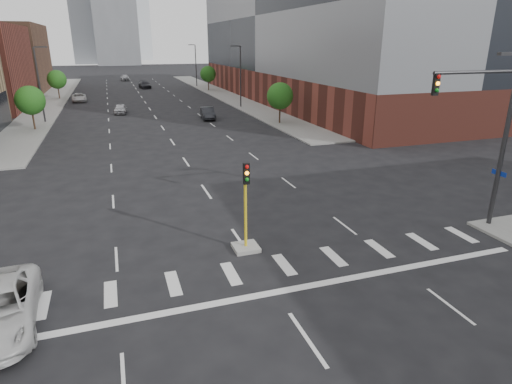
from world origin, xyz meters
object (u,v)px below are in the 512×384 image
mast_arm_signal (494,124)px  car_near_left (120,109)px  car_far_left (79,98)px  car_distant (125,77)px  median_traffic_signal (246,231)px  car_mid_right (208,113)px  car_deep_right (145,85)px

mast_arm_signal → car_near_left: 50.44m
car_far_left → car_distant: (9.23, 41.51, 0.11)m
median_traffic_signal → car_mid_right: 37.93m
median_traffic_signal → mast_arm_signal: mast_arm_signal is taller
car_near_left → car_deep_right: (6.25, 34.94, 0.08)m
car_near_left → car_distant: 57.14m
car_far_left → median_traffic_signal: bearing=-83.9°
car_mid_right → car_distant: car_distant is taller
mast_arm_signal → car_far_left: 67.11m
median_traffic_signal → car_distant: 102.86m
car_far_left → mast_arm_signal: bearing=-73.5°
median_traffic_signal → car_mid_right: bearing=80.3°
car_mid_right → car_near_left: bearing=147.3°
median_traffic_signal → car_distant: (-1.27, 102.85, -0.18)m
car_near_left → car_mid_right: 13.60m
car_distant → car_deep_right: bearing=-86.8°
mast_arm_signal → car_distant: bearing=97.6°
car_mid_right → car_far_left: (-16.89, 23.94, -0.07)m
car_distant → median_traffic_signal: bearing=-94.3°
mast_arm_signal → car_deep_right: bearing=97.4°
mast_arm_signal → car_mid_right: (-6.22, 38.86, -4.89)m
car_near_left → car_mid_right: car_mid_right is taller
car_near_left → mast_arm_signal: bearing=-63.9°
car_near_left → car_mid_right: size_ratio=0.87×
car_mid_right → car_far_left: 29.30m
median_traffic_signal → car_mid_right: (6.39, 37.39, -0.22)m
car_far_left → car_distant: bearing=73.8°
car_far_left → car_deep_right: size_ratio=0.95×
car_deep_right → car_distant: (-3.21, 22.12, 0.04)m
car_near_left → car_far_left: car_far_left is taller
mast_arm_signal → car_mid_right: mast_arm_signal is taller
car_mid_right → car_distant: 65.90m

